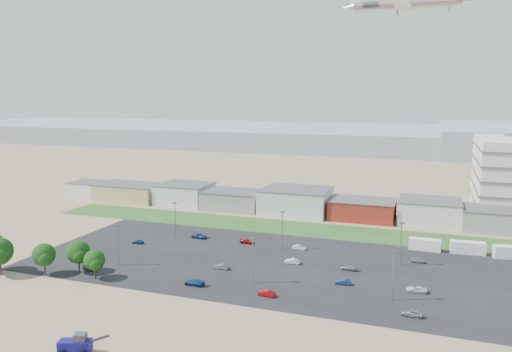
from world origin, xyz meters
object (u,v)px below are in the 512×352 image
at_px(parked_car_2, 412,313).
at_px(parked_car_3, 195,282).
at_px(telehandler, 75,344).
at_px(parked_car_7, 292,261).
at_px(parked_car_1, 343,282).
at_px(parked_car_0, 417,289).
at_px(parked_car_9, 200,236).
at_px(parked_car_6, 247,241).
at_px(parked_car_12, 348,268).
at_px(airliner, 406,4).
at_px(parked_car_10, 90,268).
at_px(parked_car_13, 266,293).
at_px(parked_car_5, 138,242).
at_px(box_trailer_a, 425,245).
at_px(parked_car_11, 299,247).
at_px(parked_car_4, 222,266).
at_px(parked_car_8, 418,260).

xyz_separation_m(parked_car_2, parked_car_3, (-42.88, 0.35, -0.00)).
bearing_deg(telehandler, parked_car_7, 49.06).
bearing_deg(parked_car_1, parked_car_0, 88.86).
xyz_separation_m(parked_car_2, parked_car_9, (-57.13, 31.89, -0.02)).
height_order(parked_car_6, parked_car_12, parked_car_6).
distance_m(airliner, parked_car_10, 134.30).
bearing_deg(parked_car_10, parked_car_7, -61.07).
xyz_separation_m(parked_car_1, parked_car_7, (-13.42, 9.10, 0.05)).
relative_size(parked_car_1, parked_car_7, 0.92).
distance_m(telehandler, parked_car_1, 53.36).
relative_size(airliner, parked_car_6, 11.21).
distance_m(parked_car_0, parked_car_1, 14.49).
bearing_deg(telehandler, parked_car_0, 22.17).
bearing_deg(parked_car_7, parked_car_12, 86.54).
height_order(parked_car_9, parked_car_13, parked_car_9).
xyz_separation_m(parked_car_5, parked_car_9, (13.14, 10.11, 0.07)).
distance_m(telehandler, parked_car_5, 57.15).
bearing_deg(parked_car_1, box_trailer_a, 148.38).
xyz_separation_m(parked_car_2, parked_car_10, (-69.12, 0.75, -0.07)).
height_order(parked_car_6, parked_car_11, parked_car_11).
distance_m(parked_car_3, parked_car_4, 11.01).
bearing_deg(box_trailer_a, parked_car_4, -142.54).
bearing_deg(parked_car_13, parked_car_0, 120.63).
xyz_separation_m(parked_car_3, parked_car_8, (43.02, 30.27, -0.05)).
height_order(box_trailer_a, parked_car_13, box_trailer_a).
height_order(parked_car_6, parked_car_9, parked_car_9).
distance_m(box_trailer_a, parked_car_5, 74.20).
relative_size(parked_car_10, parked_car_12, 1.02).
xyz_separation_m(parked_car_5, parked_car_6, (27.15, 9.86, 0.03)).
xyz_separation_m(airliner, parked_car_1, (-4.79, -87.86, -69.44)).
height_order(parked_car_1, parked_car_4, parked_car_4).
xyz_separation_m(box_trailer_a, parked_car_1, (-15.38, -30.33, -0.89)).
relative_size(airliner, parked_car_13, 12.23).
bearing_deg(parked_car_0, parked_car_1, -87.96).
bearing_deg(parked_car_13, airliner, 176.89).
distance_m(parked_car_3, parked_car_9, 34.60).
bearing_deg(parked_car_0, parked_car_9, -110.66).
bearing_deg(parked_car_9, telehandler, -166.48).
relative_size(parked_car_7, parked_car_9, 0.83).
xyz_separation_m(parked_car_0, parked_car_1, (-14.47, -0.91, -0.01)).
xyz_separation_m(parked_car_8, parked_car_10, (-69.26, -29.87, -0.02)).
relative_size(parked_car_3, parked_car_11, 1.25).
bearing_deg(box_trailer_a, parked_car_10, -147.65).
relative_size(parked_car_1, parked_car_4, 0.97).
bearing_deg(parked_car_13, parked_car_4, -120.95).
xyz_separation_m(parked_car_0, parked_car_11, (-29.09, 19.21, 0.01)).
height_order(airliner, parked_car_2, airliner).
distance_m(telehandler, parked_car_2, 56.44).
height_order(parked_car_7, parked_car_10, parked_car_7).
height_order(parked_car_6, parked_car_7, parked_car_7).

